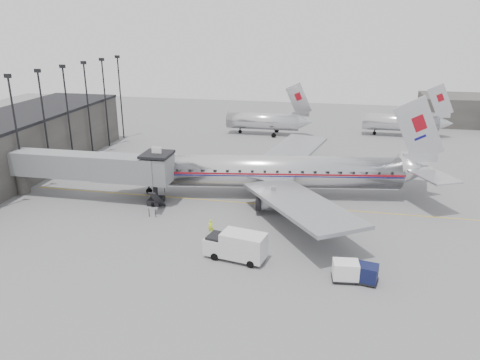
% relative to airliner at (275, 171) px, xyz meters
% --- Properties ---
extents(ground, '(160.00, 160.00, 0.00)m').
position_rel_airliner_xyz_m(ground, '(-4.59, -9.13, -3.28)').
color(ground, slate).
rests_on(ground, ground).
extents(terminal, '(12.00, 46.00, 8.00)m').
position_rel_airliner_xyz_m(terminal, '(-38.59, 0.87, 0.72)').
color(terminal, '#3A3735').
rests_on(terminal, ground).
extents(apron_line, '(60.00, 0.15, 0.01)m').
position_rel_airliner_xyz_m(apron_line, '(-1.59, -3.13, -3.28)').
color(apron_line, gold).
rests_on(apron_line, ground).
extents(jet_bridge, '(21.00, 6.20, 7.10)m').
position_rel_airliner_xyz_m(jet_bridge, '(-21.25, -5.46, 0.89)').
color(jet_bridge, slate).
rests_on(jet_bridge, ground).
extents(floodlight_masts, '(0.90, 42.25, 15.25)m').
position_rel_airliner_xyz_m(floodlight_masts, '(-32.09, 3.87, 5.08)').
color(floodlight_masts, black).
rests_on(floodlight_masts, ground).
extents(distant_aircraft_near, '(16.39, 3.20, 10.26)m').
position_rel_airliner_xyz_m(distant_aircraft_near, '(-6.38, 32.87, -0.55)').
color(distant_aircraft_near, silver).
rests_on(distant_aircraft_near, ground).
extents(distant_aircraft_mid, '(16.39, 3.20, 10.26)m').
position_rel_airliner_xyz_m(distant_aircraft_mid, '(19.62, 36.87, -0.55)').
color(distant_aircraft_mid, silver).
rests_on(distant_aircraft_mid, ground).
extents(airliner, '(41.09, 37.81, 13.06)m').
position_rel_airliner_xyz_m(airliner, '(0.00, 0.00, 0.00)').
color(airliner, silver).
rests_on(airliner, ground).
extents(service_van, '(6.14, 3.33, 2.74)m').
position_rel_airliner_xyz_m(service_van, '(-1.36, -17.25, -1.85)').
color(service_van, silver).
rests_on(service_van, ground).
extents(baggage_cart_navy, '(2.40, 2.01, 1.66)m').
position_rel_airliner_xyz_m(baggage_cart_navy, '(10.41, -19.13, -2.40)').
color(baggage_cart_navy, '#0D1237').
rests_on(baggage_cart_navy, ground).
extents(baggage_cart_white, '(2.45, 1.96, 1.79)m').
position_rel_airliner_xyz_m(baggage_cart_white, '(8.72, -19.13, -2.33)').
color(baggage_cart_white, white).
rests_on(baggage_cart_white, ground).
extents(ramp_worker, '(0.62, 0.44, 1.60)m').
position_rel_airliner_xyz_m(ramp_worker, '(-5.07, -12.50, -2.48)').
color(ramp_worker, '#D2F01C').
rests_on(ramp_worker, ground).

